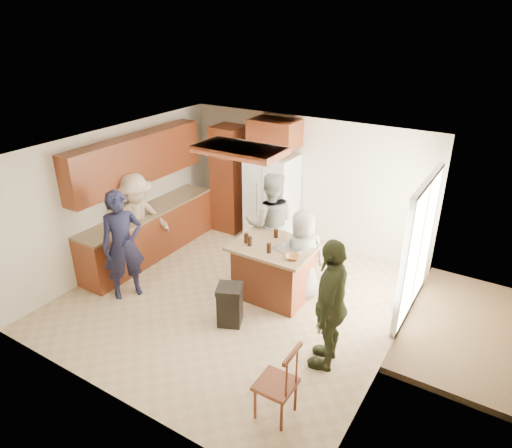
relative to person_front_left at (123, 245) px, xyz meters
The scene contains 12 objects.
person_front_left is the anchor object (origin of this frame).
person_behind_left 2.47m from the person_front_left, 49.60° to the left, with size 0.89×0.55×1.84m, color gray.
person_behind_right 2.84m from the person_front_left, 30.56° to the left, with size 0.73×0.48×1.50m, color gray.
person_side_right 3.44m from the person_front_left, ahead, with size 1.07×0.55×1.82m, color #313821.
person_counter 0.94m from the person_front_left, 121.66° to the left, with size 1.14×0.53×1.76m, color tan.
left_cabinetry 1.37m from the person_front_left, 118.98° to the left, with size 0.64×3.00×2.30m.
back_wall_units 3.04m from the person_front_left, 85.26° to the left, with size 1.80×0.60×2.45m.
refrigerator 3.09m from the person_front_left, 70.52° to the left, with size 0.90×0.76×1.80m.
kitchen_island 2.43m from the person_front_left, 30.79° to the left, with size 1.28×1.03×0.93m.
island_items 2.49m from the person_front_left, 26.78° to the left, with size 1.04×0.70×0.15m.
trash_bin 1.97m from the person_front_left, ahead, with size 0.47×0.47×0.63m.
spindle_chair 3.46m from the person_front_left, 15.36° to the right, with size 0.42×0.42×0.99m.
Camera 1 is at (3.54, -5.11, 4.24)m, focal length 32.00 mm.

